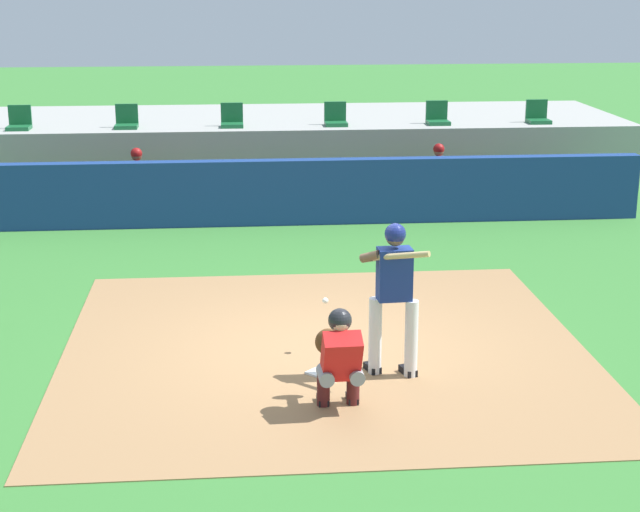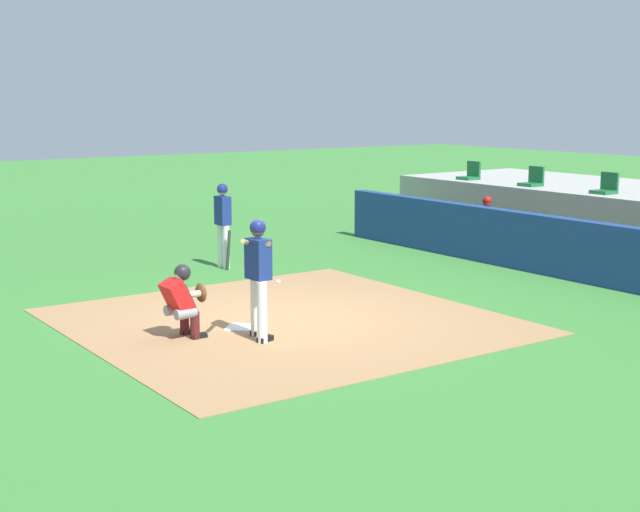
{
  "view_description": "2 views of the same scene",
  "coord_description": "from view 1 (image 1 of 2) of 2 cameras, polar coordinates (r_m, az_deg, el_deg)",
  "views": [
    {
      "loc": [
        -1.07,
        -11.58,
        4.46
      ],
      "look_at": [
        0.0,
        0.7,
        1.0
      ],
      "focal_mm": 56.49,
      "sensor_mm": 36.0,
      "label": 1
    },
    {
      "loc": [
        11.84,
        -7.6,
        3.56
      ],
      "look_at": [
        0.0,
        0.7,
        1.0
      ],
      "focal_mm": 50.55,
      "sensor_mm": 36.0,
      "label": 2
    }
  ],
  "objects": [
    {
      "name": "batter_at_plate",
      "position": [
        11.35,
        4.17,
        -1.92
      ],
      "size": [
        0.73,
        0.72,
        1.8
      ],
      "color": "silver",
      "rests_on": "ground"
    },
    {
      "name": "dugout_bench",
      "position": [
        19.57,
        -1.72,
        3.18
      ],
      "size": [
        11.8,
        0.44,
        0.45
      ],
      "primitive_type": "cube",
      "color": "olive",
      "rests_on": "ground"
    },
    {
      "name": "dirt_infield",
      "position": [
        12.45,
        0.28,
        -5.28
      ],
      "size": [
        6.4,
        6.4,
        0.01
      ],
      "primitive_type": "cube",
      "color": "#9E754C",
      "rests_on": "ground"
    },
    {
      "name": "dugout_player_1",
      "position": [
        19.7,
        6.77,
        4.5
      ],
      "size": [
        0.49,
        0.7,
        1.3
      ],
      "color": "#939399",
      "rests_on": "ground"
    },
    {
      "name": "stadium_seat_1",
      "position": [
        21.27,
        -10.9,
        7.5
      ],
      "size": [
        0.46,
        0.46,
        0.48
      ],
      "color": "#196033",
      "rests_on": "stands_platform"
    },
    {
      "name": "catcher_crouched",
      "position": [
        10.59,
        1.08,
        -5.65
      ],
      "size": [
        0.49,
        2.03,
        1.13
      ],
      "color": "gray",
      "rests_on": "ground"
    },
    {
      "name": "dugout_wall",
      "position": [
        18.52,
        -1.56,
        3.65
      ],
      "size": [
        13.0,
        0.3,
        1.2
      ],
      "primitive_type": "cube",
      "color": "navy",
      "rests_on": "ground"
    },
    {
      "name": "stadium_seat_0",
      "position": [
        21.6,
        -16.67,
        7.25
      ],
      "size": [
        0.46,
        0.46,
        0.48
      ],
      "color": "#196033",
      "rests_on": "stands_platform"
    },
    {
      "name": "ground_plane",
      "position": [
        12.45,
        0.28,
        -5.3
      ],
      "size": [
        80.0,
        80.0,
        0.0
      ],
      "primitive_type": "plane",
      "color": "#387A33"
    },
    {
      "name": "stands_platform",
      "position": [
        22.82,
        -2.23,
        6.19
      ],
      "size": [
        15.0,
        4.4,
        1.4
      ],
      "primitive_type": "cube",
      "color": "#9E9E99",
      "rests_on": "ground"
    },
    {
      "name": "dugout_player_0",
      "position": [
        19.39,
        -10.32,
        4.17
      ],
      "size": [
        0.49,
        0.7,
        1.3
      ],
      "color": "#939399",
      "rests_on": "ground"
    },
    {
      "name": "stadium_seat_2",
      "position": [
        21.16,
        -5.01,
        7.68
      ],
      "size": [
        0.46,
        0.46,
        0.48
      ],
      "color": "#196033",
      "rests_on": "stands_platform"
    },
    {
      "name": "stadium_seat_5",
      "position": [
        22.13,
        12.23,
        7.74
      ],
      "size": [
        0.46,
        0.46,
        0.48
      ],
      "color": "#196033",
      "rests_on": "stands_platform"
    },
    {
      "name": "stadium_seat_4",
      "position": [
        21.6,
        6.68,
        7.8
      ],
      "size": [
        0.46,
        0.46,
        0.48
      ],
      "color": "#196033",
      "rests_on": "stands_platform"
    },
    {
      "name": "stadium_seat_3",
      "position": [
        21.27,
        0.89,
        7.78
      ],
      "size": [
        0.46,
        0.46,
        0.48
      ],
      "color": "#196033",
      "rests_on": "stands_platform"
    },
    {
      "name": "home_plate",
      "position": [
        11.71,
        0.64,
        -6.59
      ],
      "size": [
        0.62,
        0.62,
        0.02
      ],
      "primitive_type": "cube",
      "rotation": [
        0.0,
        0.0,
        0.79
      ],
      "color": "white",
      "rests_on": "dirt_infield"
    }
  ]
}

